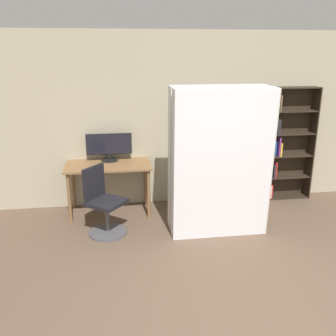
# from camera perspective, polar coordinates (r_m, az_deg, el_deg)

# --- Properties ---
(wall_back) EXTENTS (8.00, 0.06, 2.70)m
(wall_back) POSITION_cam_1_polar(r_m,az_deg,el_deg) (6.01, 4.47, 7.36)
(wall_back) COLOR tan
(wall_back) RESTS_ON ground
(desk) EXTENTS (1.27, 0.67, 0.78)m
(desk) POSITION_cam_1_polar(r_m,az_deg,el_deg) (5.68, -9.02, -0.44)
(desk) COLOR brown
(desk) RESTS_ON ground
(monitor) EXTENTS (0.69, 0.25, 0.42)m
(monitor) POSITION_cam_1_polar(r_m,az_deg,el_deg) (5.77, -8.97, 3.32)
(monitor) COLOR black
(monitor) RESTS_ON desk
(office_chair) EXTENTS (0.62, 0.62, 0.93)m
(office_chair) POSITION_cam_1_polar(r_m,az_deg,el_deg) (5.16, -9.80, -5.87)
(office_chair) COLOR #4C4C51
(office_chair) RESTS_ON ground
(bookshelf) EXTENTS (0.81, 0.26, 1.85)m
(bookshelf) POSITION_cam_1_polar(r_m,az_deg,el_deg) (6.44, 17.01, 3.40)
(bookshelf) COLOR #2D2319
(bookshelf) RESTS_ON ground
(mattress_near) EXTENTS (1.29, 0.31, 1.98)m
(mattress_near) POSITION_cam_1_polar(r_m,az_deg,el_deg) (4.86, 8.30, 0.42)
(mattress_near) COLOR silver
(mattress_near) RESTS_ON ground
(mattress_far) EXTENTS (1.29, 0.31, 1.98)m
(mattress_far) POSITION_cam_1_polar(r_m,az_deg,el_deg) (5.15, 7.36, 1.41)
(mattress_far) COLOR silver
(mattress_far) RESTS_ON ground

